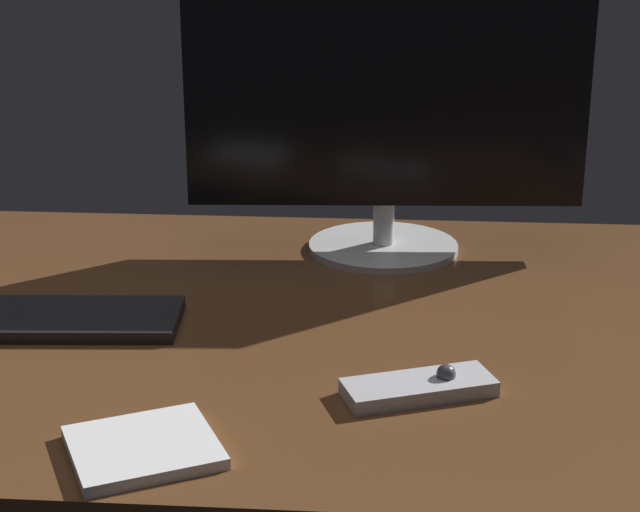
# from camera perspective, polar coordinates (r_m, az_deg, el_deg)

# --- Properties ---
(desk) EXTENTS (1.40, 0.84, 0.02)m
(desk) POSITION_cam_1_polar(r_m,az_deg,el_deg) (1.29, -1.69, -3.80)
(desk) COLOR brown
(desk) RESTS_ON ground
(monitor) EXTENTS (0.56, 0.22, 0.39)m
(monitor) POSITION_cam_1_polar(r_m,az_deg,el_deg) (1.48, 3.59, 8.09)
(monitor) COLOR silver
(monitor) RESTS_ON desk
(media_remote) EXTENTS (0.17, 0.11, 0.03)m
(media_remote) POSITION_cam_1_polar(r_m,az_deg,el_deg) (1.10, 5.44, -7.06)
(media_remote) COLOR #B7B7BC
(media_remote) RESTS_ON desk
(notepad) EXTENTS (0.17, 0.17, 0.01)m
(notepad) POSITION_cam_1_polar(r_m,az_deg,el_deg) (1.00, -9.53, -10.18)
(notepad) COLOR white
(notepad) RESTS_ON desk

